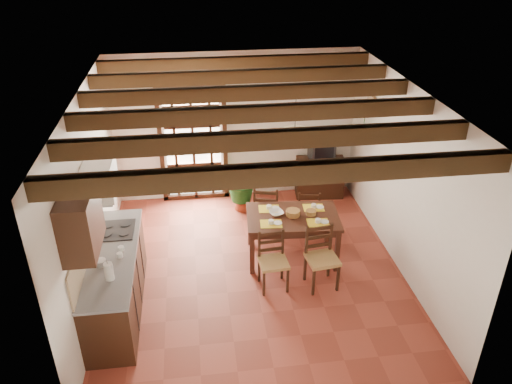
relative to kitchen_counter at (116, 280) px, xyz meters
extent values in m
plane|color=maroon|center=(1.96, 0.60, -0.47)|extent=(5.00, 5.00, 0.00)
cube|color=silver|center=(1.96, 3.10, 0.93)|extent=(4.50, 0.02, 2.80)
cube|color=silver|center=(1.96, -1.90, 0.93)|extent=(4.50, 0.02, 2.80)
cube|color=silver|center=(-0.29, 0.60, 0.93)|extent=(0.02, 5.00, 2.80)
cube|color=silver|center=(4.21, 0.60, 0.93)|extent=(0.02, 5.00, 2.80)
cube|color=white|center=(1.96, 0.60, 2.33)|extent=(4.50, 5.00, 0.02)
cube|color=#301E0E|center=(1.96, -1.50, 2.22)|extent=(4.50, 0.14, 0.20)
cube|color=#301E0E|center=(1.96, -0.66, 2.22)|extent=(4.50, 0.14, 0.20)
cube|color=#301E0E|center=(1.96, 0.18, 2.22)|extent=(4.50, 0.14, 0.20)
cube|color=#301E0E|center=(1.96, 1.02, 2.22)|extent=(4.50, 0.14, 0.20)
cube|color=#301E0E|center=(1.96, 1.86, 2.22)|extent=(4.50, 0.14, 0.20)
cube|color=#301E0E|center=(1.96, 2.70, 2.22)|extent=(4.50, 0.14, 0.20)
cube|color=white|center=(1.16, 3.09, 0.63)|extent=(1.01, 0.02, 2.11)
cube|color=black|center=(1.16, 3.04, 1.77)|extent=(1.26, 0.10, 0.08)
cube|color=black|center=(0.57, 3.04, 0.63)|extent=(0.08, 0.10, 2.28)
cube|color=black|center=(1.75, 3.04, 0.63)|extent=(0.08, 0.10, 2.28)
cube|color=black|center=(1.16, 3.02, 0.63)|extent=(1.01, 0.03, 2.02)
cube|color=black|center=(0.01, 0.00, -0.03)|extent=(0.60, 2.20, 0.88)
cube|color=slate|center=(0.01, 0.00, 0.43)|extent=(0.64, 2.25, 0.04)
cube|color=tan|center=(-0.28, 0.00, 0.66)|extent=(0.02, 2.20, 0.50)
cube|color=black|center=(-0.12, -0.70, 1.38)|extent=(0.35, 0.80, 0.70)
cube|color=white|center=(-0.09, 0.55, 1.28)|extent=(0.38, 0.60, 0.50)
cube|color=silver|center=(-0.09, 0.55, 1.01)|extent=(0.32, 0.55, 0.04)
cube|color=black|center=(0.01, 0.55, 0.45)|extent=(0.50, 0.55, 0.02)
cylinder|color=white|center=(0.06, -0.55, 0.56)|extent=(0.11, 0.11, 0.24)
cylinder|color=silver|center=(-0.09, -0.25, 0.48)|extent=(0.14, 0.14, 0.10)
cube|color=#3A1C13|center=(2.61, 0.87, 0.27)|extent=(1.49, 1.03, 0.05)
cube|color=#3A1C13|center=(2.61, 0.87, 0.19)|extent=(1.34, 0.92, 0.10)
cube|color=#3A1C13|center=(3.29, 1.20, -0.12)|extent=(0.08, 0.08, 0.72)
cube|color=#3A1C13|center=(2.00, 1.31, -0.12)|extent=(0.08, 0.08, 0.72)
cube|color=#3A1C13|center=(3.22, 0.42, -0.12)|extent=(0.08, 0.08, 0.72)
cube|color=#3A1C13|center=(1.93, 0.53, -0.12)|extent=(0.08, 0.08, 0.72)
cube|color=#A88047|center=(2.20, 0.16, -0.04)|extent=(0.43, 0.41, 0.05)
cube|color=black|center=(2.18, 0.33, 0.18)|extent=(0.41, 0.06, 0.45)
cube|color=black|center=(2.20, 0.16, -0.26)|extent=(0.41, 0.39, 0.44)
cube|color=#A88047|center=(2.90, 0.10, 0.00)|extent=(0.49, 0.47, 0.05)
cube|color=black|center=(2.88, 0.28, 0.23)|extent=(0.44, 0.09, 0.48)
cube|color=black|center=(2.90, 0.10, -0.24)|extent=(0.46, 0.45, 0.47)
cube|color=#A88047|center=(2.32, 1.63, -0.01)|extent=(0.52, 0.51, 0.05)
cube|color=black|center=(2.28, 1.46, 0.22)|extent=(0.43, 0.14, 0.47)
cube|color=black|center=(2.32, 1.63, -0.24)|extent=(0.50, 0.48, 0.46)
cube|color=#A88047|center=(3.03, 1.57, -0.06)|extent=(0.44, 0.43, 0.05)
cube|color=black|center=(3.00, 1.41, 0.15)|extent=(0.39, 0.10, 0.42)
cube|color=black|center=(3.03, 1.57, -0.27)|extent=(0.42, 0.40, 0.41)
cube|color=yellow|center=(2.26, 0.64, 0.30)|extent=(0.32, 0.24, 0.01)
cube|color=yellow|center=(2.96, 0.64, 0.30)|extent=(0.32, 0.24, 0.01)
cube|color=yellow|center=(2.26, 1.09, 0.30)|extent=(0.32, 0.24, 0.01)
cube|color=yellow|center=(2.96, 1.09, 0.30)|extent=(0.32, 0.24, 0.01)
cylinder|color=olive|center=(2.61, 0.87, 0.35)|extent=(0.22, 0.22, 0.09)
imported|color=white|center=(2.36, 0.94, 0.32)|extent=(0.26, 0.26, 0.05)
cube|color=black|center=(3.55, 2.83, -0.09)|extent=(0.94, 0.49, 0.77)
cube|color=black|center=(3.55, 2.83, 0.49)|extent=(0.45, 0.40, 0.38)
cube|color=black|center=(3.55, 2.62, 0.49)|extent=(0.36, 0.02, 0.29)
cube|color=white|center=(3.46, 3.08, 1.28)|extent=(0.25, 0.03, 0.32)
cone|color=maroon|center=(2.02, 2.49, -0.36)|extent=(0.33, 0.33, 0.20)
imported|color=#144C19|center=(2.02, 2.49, 0.10)|extent=(2.42, 2.25, 2.19)
cube|color=black|center=(4.10, 2.20, 1.08)|extent=(0.20, 0.42, 0.03)
cube|color=black|center=(4.10, 2.03, 0.99)|extent=(0.18, 0.03, 0.18)
cube|color=black|center=(4.10, 2.37, 0.99)|extent=(0.18, 0.03, 0.18)
imported|color=#B2BFB2|center=(4.10, 2.20, 1.18)|extent=(0.15, 0.15, 0.15)
sphere|color=yellow|center=(4.10, 2.20, 1.39)|extent=(0.14, 0.14, 0.14)
cylinder|color=#144C19|center=(4.10, 2.20, 1.24)|extent=(0.01, 0.01, 0.28)
cube|color=brown|center=(4.18, 2.20, 1.58)|extent=(0.03, 0.32, 0.32)
cube|color=#C3B292|center=(4.17, 2.20, 1.58)|extent=(0.01, 0.26, 0.26)
cylinder|color=black|center=(2.61, 0.97, 1.98)|extent=(0.01, 0.01, 0.70)
cone|color=#ECE7BE|center=(2.61, 0.97, 1.61)|extent=(0.36, 0.36, 0.14)
sphere|color=#FFD88C|center=(2.61, 0.97, 1.53)|extent=(0.09, 0.09, 0.09)
camera|label=1|loc=(1.17, -5.57, 4.27)|focal=35.00mm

